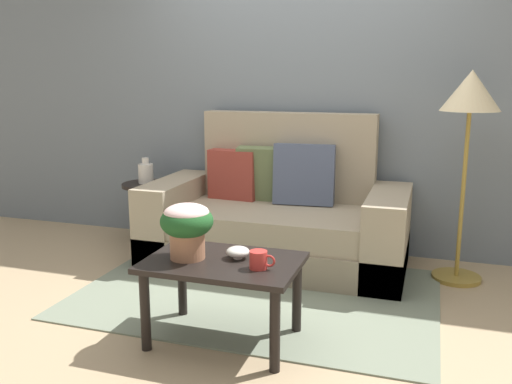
% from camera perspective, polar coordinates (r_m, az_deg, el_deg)
% --- Properties ---
extents(ground_plane, '(14.00, 14.00, 0.00)m').
position_cam_1_polar(ground_plane, '(3.71, -0.04, -10.76)').
color(ground_plane, tan).
extents(wall_back, '(6.40, 0.12, 2.62)m').
position_cam_1_polar(wall_back, '(4.60, 4.78, 10.38)').
color(wall_back, slate).
rests_on(wall_back, ground).
extents(area_rug, '(2.34, 1.61, 0.01)m').
position_cam_1_polar(area_rug, '(3.74, 0.14, -10.48)').
color(area_rug, gray).
rests_on(area_rug, ground).
extents(couch, '(1.97, 0.95, 1.15)m').
position_cam_1_polar(couch, '(4.28, 2.20, -2.90)').
color(couch, gray).
rests_on(couch, ground).
extents(coffee_table, '(0.83, 0.56, 0.47)m').
position_cam_1_polar(coffee_table, '(3.00, -3.44, -8.48)').
color(coffee_table, black).
rests_on(coffee_table, ground).
extents(side_table, '(0.44, 0.44, 0.53)m').
position_cam_1_polar(side_table, '(4.84, -11.16, -0.99)').
color(side_table, black).
rests_on(side_table, ground).
extents(floor_lamp, '(0.40, 0.40, 1.48)m').
position_cam_1_polar(floor_lamp, '(4.00, 21.36, 8.18)').
color(floor_lamp, olive).
rests_on(floor_lamp, ground).
extents(potted_plant, '(0.29, 0.29, 0.30)m').
position_cam_1_polar(potted_plant, '(2.96, -7.21, -3.34)').
color(potted_plant, '#A36B4C').
rests_on(potted_plant, coffee_table).
extents(coffee_mug, '(0.14, 0.09, 0.09)m').
position_cam_1_polar(coffee_mug, '(2.82, 0.31, -7.08)').
color(coffee_mug, red).
rests_on(coffee_mug, coffee_table).
extents(snack_bowl, '(0.13, 0.13, 0.07)m').
position_cam_1_polar(snack_bowl, '(2.98, -1.90, -6.26)').
color(snack_bowl, silver).
rests_on(snack_bowl, coffee_table).
extents(table_vase, '(0.13, 0.13, 0.22)m').
position_cam_1_polar(table_vase, '(4.80, -11.40, 1.98)').
color(table_vase, silver).
rests_on(table_vase, side_table).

